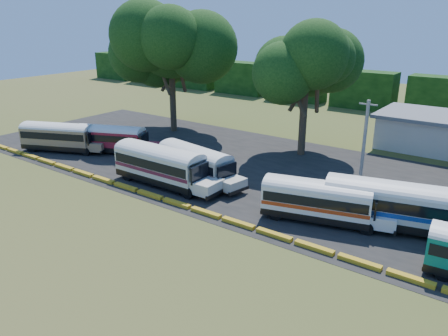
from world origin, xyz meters
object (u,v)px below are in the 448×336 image
Objects in this scene: bus_beige at (60,135)px; tree_west at (171,43)px; bus_white_red at (319,199)px; bus_red at (112,137)px; bus_cream_west at (162,164)px.

tree_west is (4.01, 14.26, 9.36)m from bus_beige.
bus_white_red is 0.63× the size of tree_west.
tree_west is at bearing 72.75° from bus_red.
bus_beige reaches higher than bus_white_red.
bus_beige is at bearing -172.47° from bus_red.
bus_white_red is (25.65, -2.38, 0.02)m from bus_red.
bus_red is at bearing 160.84° from bus_cream_west.
bus_cream_west reaches higher than bus_beige.
bus_cream_west is 0.69× the size of tree_west.
bus_red is (5.14, 3.02, -0.09)m from bus_beige.
bus_white_red reaches higher than bus_red.
bus_beige is 17.52m from tree_west.
bus_beige is 0.63× the size of tree_west.
bus_cream_west is at bearing -50.72° from tree_west.
tree_west reaches higher than bus_red.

